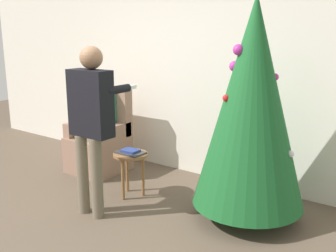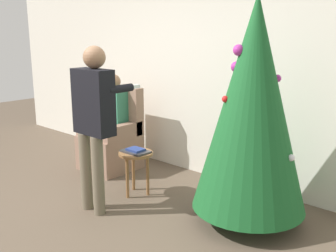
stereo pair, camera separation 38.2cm
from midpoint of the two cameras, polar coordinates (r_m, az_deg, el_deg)
ground_plane at (r=4.04m, az=-14.46°, el=-14.19°), size 14.00×14.00×0.00m
wall_back at (r=5.16m, az=5.74°, el=7.96°), size 8.00×0.06×2.70m
christmas_tree at (r=3.78m, az=15.05°, el=2.87°), size 1.10×1.10×2.20m
armchair at (r=5.43m, az=-6.07°, el=-2.22°), size 0.66×0.68×1.11m
person_seated at (r=5.32m, az=-6.43°, el=1.23°), size 0.36×0.46×1.30m
person_standing at (r=3.99m, az=-8.06°, el=1.71°), size 0.47×0.57×1.72m
side_stool at (r=4.50m, az=-2.27°, el=-4.93°), size 0.39×0.39×0.51m
laptop at (r=4.47m, az=-2.28°, el=-3.74°), size 0.31×0.22×0.02m
book at (r=4.46m, az=-2.29°, el=-3.47°), size 0.18×0.15×0.02m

